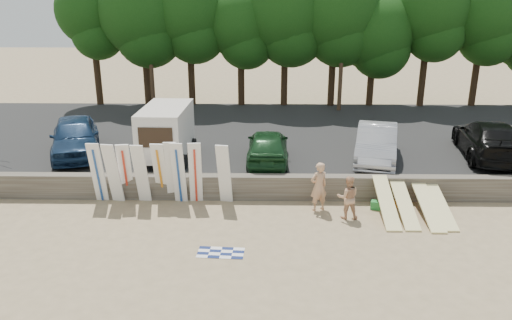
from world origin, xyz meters
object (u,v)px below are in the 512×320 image
at_px(beachgoer_a, 319,187).
at_px(cooler, 376,205).
at_px(car_0, 75,137).
at_px(car_2, 376,143).
at_px(beachgoer_b, 348,197).
at_px(car_3, 489,139).
at_px(box_trailer, 166,130).
at_px(car_1, 268,146).

relative_size(beachgoer_a, cooler, 5.09).
relative_size(car_0, car_2, 1.06).
bearing_deg(beachgoer_b, beachgoer_a, -34.40).
height_order(car_0, cooler, car_0).
bearing_deg(beachgoer_a, car_3, -174.79).
distance_m(car_2, cooler, 4.06).
relative_size(car_0, beachgoer_a, 2.70).
xyz_separation_m(box_trailer, car_3, (14.73, 0.56, -0.51)).
bearing_deg(beachgoer_a, beachgoer_b, 121.99).
distance_m(car_2, beachgoer_b, 5.04).
bearing_deg(car_3, cooler, 45.76).
distance_m(box_trailer, car_2, 9.47).
bearing_deg(car_3, beachgoer_b, 45.28).
bearing_deg(car_0, car_1, -24.89).
xyz_separation_m(car_1, beachgoer_b, (2.92, -4.29, -0.64)).
relative_size(box_trailer, car_1, 0.88).
relative_size(car_2, cooler, 12.93).
distance_m(car_1, cooler, 5.58).
bearing_deg(car_3, beachgoer_a, 38.28).
xyz_separation_m(car_3, beachgoer_b, (-7.23, -5.20, -0.73)).
relative_size(car_1, beachgoer_a, 2.31).
xyz_separation_m(box_trailer, car_0, (-4.37, 0.57, -0.47)).
height_order(box_trailer, beachgoer_a, box_trailer).
bearing_deg(beachgoer_b, box_trailer, -31.66).
bearing_deg(cooler, car_1, 159.81).
bearing_deg(cooler, car_3, 55.77).
distance_m(car_0, car_2, 13.84).
bearing_deg(car_1, car_0, -4.55).
bearing_deg(car_1, beachgoer_a, 119.36).
distance_m(car_0, car_1, 8.99).
relative_size(box_trailer, car_3, 0.66).
relative_size(car_0, beachgoer_b, 3.17).
bearing_deg(box_trailer, car_1, -2.50).
bearing_deg(car_0, car_2, -21.60).
height_order(box_trailer, car_1, box_trailer).
xyz_separation_m(box_trailer, beachgoer_b, (7.50, -4.64, -1.24)).
height_order(car_3, beachgoer_b, car_3).
xyz_separation_m(beachgoer_a, beachgoer_b, (1.00, -0.69, -0.14)).
distance_m(car_0, beachgoer_b, 12.98).
xyz_separation_m(car_1, car_2, (4.88, 0.30, 0.05)).
distance_m(car_0, car_3, 19.10).
height_order(car_2, beachgoer_a, car_2).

